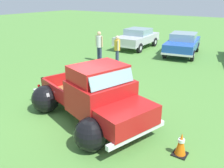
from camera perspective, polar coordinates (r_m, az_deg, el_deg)
ground_plane at (r=8.06m, az=-5.31°, el=-7.87°), size 80.00×80.00×0.00m
vintage_pickup_truck at (r=7.43m, az=-3.85°, el=-3.89°), size 4.98×3.75×1.96m
show_car_0 at (r=18.25m, az=6.07°, el=10.99°), size 2.06×4.19×1.43m
show_car_1 at (r=16.72m, az=16.55°, el=9.37°), size 2.56×4.49×1.43m
spectator_0 at (r=14.33m, az=-3.06°, el=9.42°), size 0.54×0.37×1.80m
spectator_1 at (r=13.85m, az=1.25°, el=8.61°), size 0.48×0.48×1.64m
lane_cone_0 at (r=6.42m, az=16.16°, el=-13.66°), size 0.36×0.36×0.63m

